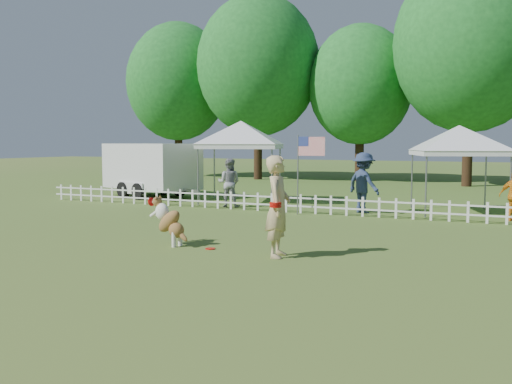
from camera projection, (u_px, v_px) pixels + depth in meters
ground at (212, 254)px, 11.46m from camera, size 120.00×120.00×0.00m
picket_fence at (323, 205)px, 17.74m from camera, size 22.00×0.08×0.60m
handler at (278, 207)px, 11.11m from camera, size 0.61×0.81×1.99m
dog at (170, 221)px, 12.39m from camera, size 1.07×0.56×1.06m
frisbee_on_turf at (210, 249)px, 12.00m from camera, size 0.26×0.26×0.02m
canopy_tent_left at (241, 163)px, 21.33m from camera, size 3.58×3.58×2.98m
canopy_tent_right at (458, 170)px, 17.99m from camera, size 3.36×3.36×2.72m
cargo_trailer at (152, 170)px, 23.37m from camera, size 5.53×3.65×2.24m
flag_pole at (298, 175)px, 17.63m from camera, size 0.95×0.15×2.47m
spectator_a at (229, 183)px, 19.75m from camera, size 0.93×0.79×1.69m
spectator_b at (364, 183)px, 18.06m from camera, size 1.43×1.26×1.92m
tree_far_left at (178, 92)px, 37.17m from camera, size 6.60×6.60×11.00m
tree_left at (258, 79)px, 34.13m from camera, size 7.40×7.40×12.00m
tree_center_left at (360, 96)px, 32.59m from camera, size 6.00×6.00×9.80m
tree_center_right at (470, 61)px, 28.57m from camera, size 7.60×7.60×12.60m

